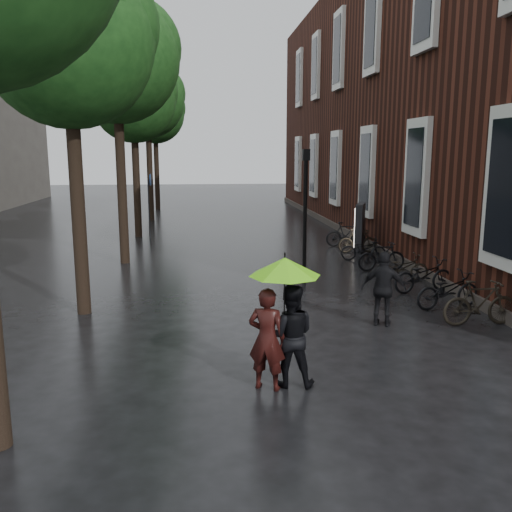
{
  "coord_description": "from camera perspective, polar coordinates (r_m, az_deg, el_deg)",
  "views": [
    {
      "loc": [
        -1.37,
        -5.8,
        3.77
      ],
      "look_at": [
        0.06,
        7.36,
        1.23
      ],
      "focal_mm": 38.0,
      "sensor_mm": 36.0,
      "label": 1
    }
  ],
  "objects": [
    {
      "name": "lime_umbrella",
      "position": [
        8.44,
        3.04,
        -1.14
      ],
      "size": [
        1.14,
        1.14,
        1.68
      ],
      "rotation": [
        0.0,
        0.0,
        0.37
      ],
      "color": "black",
      "rests_on": "ground"
    },
    {
      "name": "lamp_post",
      "position": [
        15.56,
        5.2,
        5.55
      ],
      "size": [
        0.2,
        0.2,
        3.86
      ],
      "rotation": [
        0.0,
        0.0,
        0.18
      ],
      "color": "black",
      "rests_on": "ground"
    },
    {
      "name": "ad_lightbox",
      "position": [
        20.72,
        10.84,
        2.85
      ],
      "size": [
        0.29,
        1.25,
        1.89
      ],
      "rotation": [
        0.0,
        0.0,
        -0.39
      ],
      "color": "black",
      "rests_on": "ground"
    },
    {
      "name": "brick_building",
      "position": [
        27.99,
        19.52,
        14.82
      ],
      "size": [
        10.2,
        33.2,
        12.0
      ],
      "color": "#38160F",
      "rests_on": "ground"
    },
    {
      "name": "cycle_sign",
      "position": [
        24.37,
        -11.13,
        6.21
      ],
      "size": [
        0.15,
        0.52,
        2.84
      ],
      "rotation": [
        0.0,
        0.0,
        -0.02
      ],
      "color": "#262628",
      "rests_on": "ground"
    },
    {
      "name": "pedestrian_walking",
      "position": [
        12.19,
        13.3,
        -3.39
      ],
      "size": [
        1.05,
        0.78,
        1.66
      ],
      "primitive_type": "imported",
      "rotation": [
        0.0,
        0.0,
        2.7
      ],
      "color": "black",
      "rests_on": "ground"
    },
    {
      "name": "street_trees",
      "position": [
        22.02,
        -13.63,
        17.27
      ],
      "size": [
        4.33,
        34.03,
        8.91
      ],
      "color": "black",
      "rests_on": "ground"
    },
    {
      "name": "person_burgundy",
      "position": [
        8.74,
        1.16,
        -8.71
      ],
      "size": [
        0.72,
        0.61,
        1.68
      ],
      "primitive_type": "imported",
      "rotation": [
        0.0,
        0.0,
        2.74
      ],
      "color": "black",
      "rests_on": "ground"
    },
    {
      "name": "ground",
      "position": [
        7.05,
        6.42,
        -21.54
      ],
      "size": [
        120.0,
        120.0,
        0.0
      ],
      "primitive_type": "plane",
      "color": "black"
    },
    {
      "name": "parked_bicycles",
      "position": [
        17.03,
        14.58,
        -0.68
      ],
      "size": [
        2.06,
        10.82,
        1.03
      ],
      "color": "black",
      "rests_on": "ground"
    },
    {
      "name": "person_black",
      "position": [
        8.9,
        3.6,
        -8.32
      ],
      "size": [
        0.92,
        0.77,
        1.7
      ],
      "primitive_type": "imported",
      "rotation": [
        0.0,
        0.0,
        2.98
      ],
      "color": "black",
      "rests_on": "ground"
    }
  ]
}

